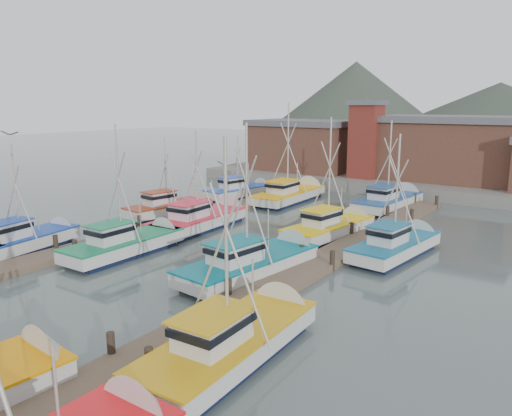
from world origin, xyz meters
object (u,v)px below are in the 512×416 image
Objects in this scene: boat_8 at (204,219)px; boat_12 at (291,194)px; boat_4 at (130,243)px; lookout_tower at (366,139)px.

boat_8 is 0.94× the size of boat_12.
boat_4 is 0.85× the size of boat_12.
lookout_tower is 0.86× the size of boat_8.
lookout_tower is 0.81× the size of boat_12.
boat_12 is (-0.70, 21.02, 0.01)m from boat_4.
boat_12 reaches higher than boat_4.
boat_8 is at bearing 94.30° from boat_4.
boat_8 is 13.10m from boat_12.
lookout_tower is at bearing 74.35° from boat_12.
lookout_tower is 32.75m from boat_4.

